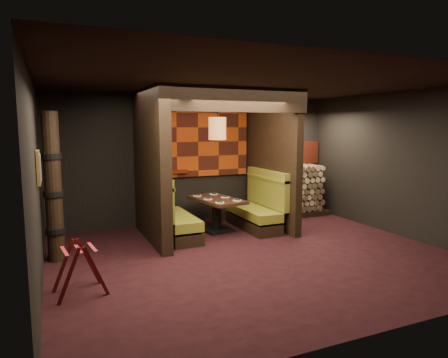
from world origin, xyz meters
TOP-DOWN VIEW (x-y plane):
  - floor at (0.00, 0.00)m, footprint 6.50×5.50m
  - ceiling at (0.00, 0.00)m, footprint 6.50×5.50m
  - wall_back at (0.00, 2.76)m, footprint 6.50×0.02m
  - wall_front at (0.00, -2.76)m, footprint 6.50×0.02m
  - wall_left at (-3.26, 0.00)m, footprint 0.02×5.50m
  - wall_right at (3.26, 0.00)m, footprint 0.02×5.50m
  - partition_left at (-1.35, 1.65)m, footprint 0.20×2.20m
  - partition_right at (1.30, 1.70)m, footprint 0.15×2.10m
  - header_beam at (-0.02, 0.70)m, footprint 2.85×0.18m
  - tapa_back_panel at (-0.02, 2.71)m, footprint 2.40×0.06m
  - tapa_side_panel at (-1.23, 1.82)m, footprint 0.04×1.85m
  - lacquer_shelf at (-0.60, 2.65)m, footprint 0.60×0.12m
  - booth_bench_left at (-0.96, 1.65)m, footprint 0.68×1.60m
  - booth_bench_right at (0.93, 1.65)m, footprint 0.68×1.60m
  - dining_table at (0.03, 1.75)m, footprint 0.92×1.41m
  - place_settings at (0.03, 1.75)m, footprint 0.73×1.13m
  - pendant_lamp at (0.03, 1.70)m, footprint 0.35×0.35m
  - framed_picture at (-3.22, 0.10)m, footprint 0.05×0.36m
  - luggage_rack at (-2.80, -0.42)m, footprint 0.72×0.55m
  - totem_column at (-3.05, 1.10)m, footprint 0.31×0.31m
  - firewood_stack at (2.29, 2.35)m, footprint 1.73×0.70m
  - mosaic_header at (2.29, 2.68)m, footprint 1.83×0.10m
  - bay_front_post at (1.39, 1.96)m, footprint 0.08×0.08m

SIDE VIEW (x-z plane):
  - floor at x=0.00m, z-range -0.02..0.00m
  - luggage_rack at x=-2.80m, z-range 0.00..0.73m
  - booth_bench_left at x=-0.96m, z-range -0.17..0.97m
  - booth_bench_right at x=0.93m, z-range -0.17..0.97m
  - dining_table at x=0.03m, z-range 0.11..0.80m
  - firewood_stack at x=2.29m, z-range 0.00..1.22m
  - place_settings at x=0.03m, z-range 0.69..0.72m
  - lacquer_shelf at x=-0.60m, z-range 1.15..1.21m
  - totem_column at x=-3.05m, z-range -0.01..2.39m
  - wall_back at x=0.00m, z-range 0.00..2.85m
  - wall_front at x=0.00m, z-range 0.00..2.85m
  - wall_left at x=-3.26m, z-range 0.00..2.85m
  - wall_right at x=3.26m, z-range 0.00..2.85m
  - partition_left at x=-1.35m, z-range 0.00..2.85m
  - partition_right at x=1.30m, z-range 0.00..2.85m
  - bay_front_post at x=1.39m, z-range 0.00..2.85m
  - mosaic_header at x=2.29m, z-range 1.22..1.78m
  - framed_picture at x=-3.22m, z-range 1.39..1.85m
  - tapa_back_panel at x=-0.02m, z-range 1.04..2.60m
  - tapa_side_panel at x=-1.23m, z-range 1.12..2.58m
  - pendant_lamp at x=0.03m, z-range 1.64..2.60m
  - header_beam at x=-0.02m, z-range 2.41..2.85m
  - ceiling at x=0.00m, z-range 2.85..2.87m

